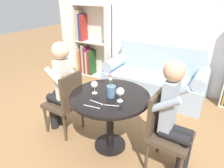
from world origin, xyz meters
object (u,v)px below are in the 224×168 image
bookshelf_left (89,46)px  person_left (60,86)px  person_right (175,118)px  chair_left (66,101)px  flower_vase (111,90)px  wine_glass_right (120,92)px  chair_right (165,129)px  wine_glass_left (94,85)px  couch (154,79)px

bookshelf_left → person_left: bearing=-64.6°
person_right → chair_left: bearing=95.4°
flower_vase → wine_glass_right: bearing=-18.3°
person_right → wine_glass_right: (-0.58, -0.08, 0.18)m
chair_left → flower_vase: (0.69, 0.01, 0.33)m
bookshelf_left → wine_glass_right: bookshelf_left is taller
chair_right → person_right: 0.20m
person_left → flower_vase: (0.77, 0.01, 0.13)m
chair_left → wine_glass_left: 0.60m
person_left → chair_right: bearing=94.0°
couch → person_left: size_ratio=1.43×
chair_right → wine_glass_left: (-0.84, -0.07, 0.35)m
person_right → wine_glass_left: size_ratio=8.37×
couch → flower_vase: flower_vase is taller
couch → chair_left: 1.82m
couch → wine_glass_left: size_ratio=12.13×
couch → chair_right: bearing=-67.9°
bookshelf_left → wine_glass_left: (1.49, -1.96, 0.17)m
person_right → flower_vase: (-0.72, -0.03, 0.15)m
couch → wine_glass_right: couch is taller
wine_glass_right → chair_right: bearing=10.0°
couch → person_right: (0.75, -1.64, 0.36)m
person_left → flower_vase: bearing=92.5°
person_right → chair_right: bearing=87.6°
couch → person_left: 1.88m
bookshelf_left → flower_vase: bookshelf_left is taller
person_left → wine_glass_right: 0.93m
couch → bookshelf_left: bookshelf_left is taller
wine_glass_right → flower_vase: (-0.14, 0.05, -0.03)m
couch → chair_left: couch is taller
couch → person_right: person_right is taller
bookshelf_left → wine_glass_right: bearing=-47.2°
chair_right → wine_glass_right: (-0.49, -0.09, 0.36)m
person_right → wine_glass_right: size_ratio=7.89×
couch → chair_right: 1.77m
flower_vase → person_right: bearing=2.6°
couch → wine_glass_right: (0.17, -1.72, 0.54)m
chair_right → flower_vase: bearing=97.3°
person_right → wine_glass_right: bearing=101.2°
person_left → flower_vase: 0.78m
wine_glass_left → flower_vase: size_ratio=0.54×
chair_right → person_right: (0.09, -0.01, 0.18)m
person_right → wine_glass_left: person_right is taller
person_right → wine_glass_left: (-0.93, -0.06, 0.18)m
couch → person_left: person_left is taller
person_right → couch: bearing=28.1°
bookshelf_left → wine_glass_right: (1.83, -1.98, 0.18)m
person_left → couch: bearing=158.0°
person_right → wine_glass_right: 0.61m
chair_right → wine_glass_left: size_ratio=5.96×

